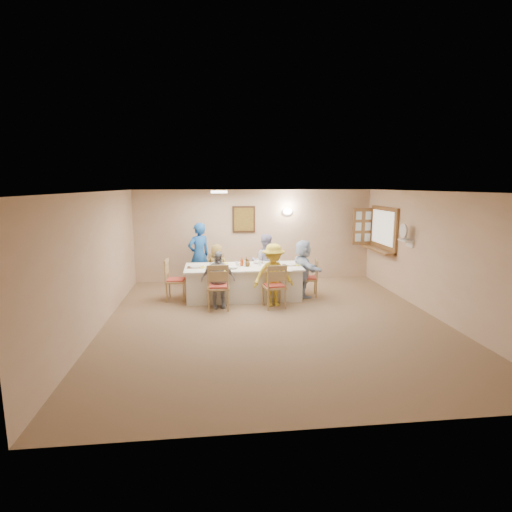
{
  "coord_description": "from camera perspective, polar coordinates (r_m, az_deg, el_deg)",
  "views": [
    {
      "loc": [
        -1.19,
        -7.35,
        2.62
      ],
      "look_at": [
        -0.2,
        1.4,
        1.05
      ],
      "focal_mm": 28.0,
      "sensor_mm": 36.0,
      "label": 1
    }
  ],
  "objects": [
    {
      "name": "plate_fl",
      "position": [
        8.82,
        -5.49,
        -2.02
      ],
      "size": [
        0.25,
        0.25,
        0.02
      ],
      "primitive_type": "cylinder",
      "color": "white",
      "rests_on": "dining_table"
    },
    {
      "name": "plate_fr",
      "position": [
        8.92,
        2.24,
        -1.84
      ],
      "size": [
        0.22,
        0.22,
        0.01
      ],
      "primitive_type": "cylinder",
      "color": "white",
      "rests_on": "dining_table"
    },
    {
      "name": "plate_br",
      "position": [
        9.74,
        1.5,
        -0.83
      ],
      "size": [
        0.25,
        0.25,
        0.02
      ],
      "primitive_type": "cylinder",
      "color": "white",
      "rests_on": "dining_table"
    },
    {
      "name": "napkin_le",
      "position": [
        9.19,
        -7.53,
        -1.59
      ],
      "size": [
        0.14,
        0.14,
        0.01
      ],
      "primitive_type": "cube",
      "color": "yellow",
      "rests_on": "dining_table"
    },
    {
      "name": "drinking_glass",
      "position": [
        9.29,
        -2.77,
        -1.09
      ],
      "size": [
        0.06,
        0.06,
        0.1
      ],
      "primitive_type": "cylinder",
      "color": "silver",
      "rests_on": "dining_table"
    },
    {
      "name": "chair_left_end",
      "position": [
        9.33,
        -11.36,
        -3.34
      ],
      "size": [
        0.49,
        0.49,
        0.96
      ],
      "primitive_type": null,
      "rotation": [
        0.0,
        0.0,
        1.5
      ],
      "color": "tan",
      "rests_on": "ground"
    },
    {
      "name": "hatch_sill",
      "position": [
        10.77,
        17.05,
        0.88
      ],
      "size": [
        0.3,
        1.5,
        0.05
      ],
      "primitive_type": "cube",
      "color": "brown",
      "rests_on": "room_walls"
    },
    {
      "name": "diner_back_right",
      "position": [
        10.0,
        1.29,
        -0.89
      ],
      "size": [
        0.86,
        0.75,
        1.42
      ],
      "primitive_type": "imported",
      "rotation": [
        0.0,
        0.0,
        2.99
      ],
      "color": "#9B98C4",
      "rests_on": "ground"
    },
    {
      "name": "shutter_door",
      "position": [
        11.35,
        15.02,
        4.1
      ],
      "size": [
        0.55,
        0.04,
        1.0
      ],
      "primitive_type": "cube",
      "color": "brown",
      "rests_on": "room_walls"
    },
    {
      "name": "wall_picture",
      "position": [
        10.88,
        -1.75,
        5.26
      ],
      "size": [
        0.62,
        0.05,
        0.72
      ],
      "color": "#422A17",
      "rests_on": "room_walls"
    },
    {
      "name": "ceiling_light",
      "position": [
        8.85,
        -5.29,
        9.1
      ],
      "size": [
        0.36,
        0.36,
        0.05
      ],
      "primitive_type": "cylinder",
      "color": "white",
      "rests_on": "room_walls"
    },
    {
      "name": "condiment_brown",
      "position": [
        9.29,
        -1.38,
        -0.79
      ],
      "size": [
        0.13,
        0.14,
        0.21
      ],
      "primitive_type": "imported",
      "rotation": [
        0.0,
        0.0,
        0.22
      ],
      "color": "#4B3414",
      "rests_on": "dining_table"
    },
    {
      "name": "fan_shelf",
      "position": [
        9.52,
        20.61,
        2.1
      ],
      "size": [
        0.22,
        0.36,
        0.03
      ],
      "primitive_type": "cube",
      "color": "white",
      "rests_on": "room_walls"
    },
    {
      "name": "napkin_br",
      "position": [
        9.71,
        2.59,
        -0.88
      ],
      "size": [
        0.14,
        0.14,
        0.01
      ],
      "primitive_type": "cube",
      "color": "yellow",
      "rests_on": "dining_table"
    },
    {
      "name": "chair_back_right",
      "position": [
        10.17,
        1.19,
        -2.21
      ],
      "size": [
        0.5,
        0.5,
        0.9
      ],
      "primitive_type": null,
      "rotation": [
        0.0,
        0.0,
        -0.17
      ],
      "color": "tan",
      "rests_on": "ground"
    },
    {
      "name": "diner_back_left",
      "position": [
        9.94,
        -5.59,
        -1.7
      ],
      "size": [
        0.71,
        0.58,
        1.19
      ],
      "primitive_type": "imported",
      "rotation": [
        0.0,
        0.0,
        2.96
      ],
      "color": "olive",
      "rests_on": "ground"
    },
    {
      "name": "teacup_a",
      "position": [
        8.95,
        -6.89,
        -1.69
      ],
      "size": [
        0.11,
        0.11,
        0.08
      ],
      "primitive_type": "imported",
      "rotation": [
        0.0,
        0.0,
        -0.04
      ],
      "color": "white",
      "rests_on": "dining_table"
    },
    {
      "name": "chair_front_left",
      "position": [
        8.51,
        -5.41,
        -4.3
      ],
      "size": [
        0.5,
        0.5,
        1.01
      ],
      "primitive_type": null,
      "rotation": [
        0.0,
        0.0,
        3.11
      ],
      "color": "tan",
      "rests_on": "ground"
    },
    {
      "name": "placemat_bl",
      "position": [
        9.65,
        -5.58,
        -1.03
      ],
      "size": [
        0.36,
        0.26,
        0.01
      ],
      "primitive_type": "cube",
      "color": "#472B19",
      "rests_on": "dining_table"
    },
    {
      "name": "chair_front_right",
      "position": [
        8.62,
        2.61,
        -4.22
      ],
      "size": [
        0.53,
        0.53,
        0.97
      ],
      "primitive_type": null,
      "rotation": [
        0.0,
        0.0,
        3.28
      ],
      "color": "tan",
      "rests_on": "ground"
    },
    {
      "name": "room_walls",
      "position": [
        7.52,
        2.71,
        1.66
      ],
      "size": [
        7.0,
        7.0,
        7.0
      ],
      "color": "tan",
      "rests_on": "ground"
    },
    {
      "name": "plate_bl",
      "position": [
        9.65,
        -5.58,
        -0.97
      ],
      "size": [
        0.24,
        0.24,
        0.01
      ],
      "primitive_type": "cylinder",
      "color": "white",
      "rests_on": "dining_table"
    },
    {
      "name": "condiment_malt",
      "position": [
        9.23,
        -1.26,
        -0.98
      ],
      "size": [
        0.21,
        0.21,
        0.17
      ],
      "primitive_type": "imported",
      "rotation": [
        0.0,
        0.0,
        0.33
      ],
      "color": "#4B3414",
      "rests_on": "dining_table"
    },
    {
      "name": "dining_table",
      "position": [
        9.35,
        -1.81,
        -3.76
      ],
      "size": [
        2.69,
        1.14,
        0.76
      ],
      "primitive_type": "cube",
      "color": "white",
      "rests_on": "ground"
    },
    {
      "name": "placemat_le",
      "position": [
        9.24,
        -8.64,
        -1.59
      ],
      "size": [
        0.37,
        0.28,
        0.01
      ],
      "primitive_type": "cube",
      "color": "#472B19",
      "rests_on": "dining_table"
    },
    {
      "name": "bowl_b",
      "position": [
        9.57,
        0.21,
        -0.9
      ],
      "size": [
        0.28,
        0.28,
        0.06
      ],
      "primitive_type": "imported",
      "rotation": [
        0.0,
        0.0,
        0.19
      ],
      "color": "white",
      "rests_on": "dining_table"
    },
    {
      "name": "condiment_ketchup",
      "position": [
        9.28,
        -2.05,
        -0.81
      ],
      "size": [
        0.11,
        0.11,
        0.21
      ],
      "primitive_type": "imported",
      "rotation": [
        0.0,
        0.0,
        -0.2
      ],
      "color": "#BB3C10",
      "rests_on": "dining_table"
    },
    {
      "name": "placemat_re",
      "position": [
        9.42,
        4.98,
        -1.3
      ],
      "size": [
        0.37,
        0.28,
        0.01
      ],
      "primitive_type": "cube",
      "color": "#472B19",
      "rests_on": "dining_table"
    },
    {
      "name": "teacup_b",
      "position": [
        9.83,
        0.36,
        -0.57
      ],
      "size": [
        0.11,
        0.11,
        0.08
      ],
      "primitive_type": "imported",
      "rotation": [
        0.0,
        0.0,
        -0.17
      ],
      "color": "white",
      "rests_on": "dining_table"
    },
    {
      "name": "placemat_br",
      "position": [
        9.74,
        1.5,
        -0.88
      ],
      "size": [
        0.37,
        0.27,
        0.01
      ],
      "primitive_type": "cube",
      "color": "#472B19",
      "rests_on": "dining_table"
    },
    {
      "name": "serving_hatch",
      "position": [
        10.75,
        17.78,
        3.65
      ],
      "size": [
        0.06,
        1.5,
        1.15
      ],
      "primitive_type": "cube",
      "color": "brown",
      "rests_on": "room_walls"
    },
    {
      "name": "desk_fan",
      "position": [
        9.49,
        20.5,
        3.0
      ],
      "size": [
        0.3,
        0.3,
        0.28
      ],
      "primitive_type": null,
      "color": "#A5A5A8",
      "rests_on": "fan_shelf"
    },
    {
      "name": "napkin_re",
      "position": [
        9.41,
        6.12,
        -1.29
      ],
      "size": [
        0.14,
        0.14,
        0.01
      ],
      "primitive_type": "cube",
      "color": "yellow",
      "rests_on": "dining_table"
    },
    {
      "name": "napkin_fl",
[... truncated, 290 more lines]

